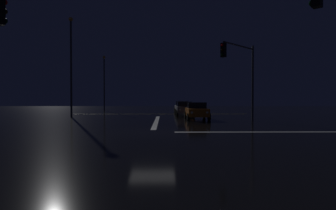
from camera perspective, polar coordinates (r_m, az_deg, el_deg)
name	(u,v)px	position (r m, az deg, el deg)	size (l,w,h in m)	color
ground	(153,133)	(15.99, -3.14, -5.67)	(120.00, 120.00, 0.10)	black
stop_line_north	(156,121)	(23.76, -2.36, -3.29)	(0.35, 13.35, 0.01)	white
centre_line_ns	(159,114)	(35.33, -1.83, -1.83)	(22.00, 0.15, 0.01)	yellow
crosswalk_bar_east	(293,132)	(17.54, 23.78, -4.98)	(13.35, 0.40, 0.01)	white
sedan_orange	(197,111)	(26.17, 5.78, -1.13)	(2.02, 4.33, 1.57)	#C66014
sedan_gray	(184,108)	(32.63, 3.33, -0.67)	(2.02, 4.33, 1.57)	slate
sedan_silver	(182,107)	(37.85, 2.82, -0.42)	(2.02, 4.33, 1.57)	#B7B7BC
sedan_white	(183,106)	(44.20, 2.96, -0.19)	(2.02, 4.33, 1.57)	silver
traffic_signal_ne	(241,67)	(23.70, 14.55, 7.40)	(3.50, 3.50, 6.41)	#4C4C51
streetlamp_left_far	(104,79)	(46.39, -12.73, 5.13)	(0.44, 0.44, 8.78)	#424247
streetlamp_left_near	(71,60)	(31.06, -18.93, 8.50)	(0.44, 0.44, 10.27)	#424247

